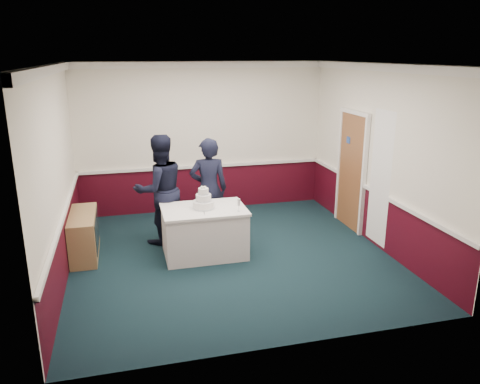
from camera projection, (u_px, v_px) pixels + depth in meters
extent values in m
plane|color=#12262C|center=(231.00, 256.00, 7.55)|extent=(5.00, 5.00, 0.00)
cube|color=white|center=(203.00, 138.00, 9.42)|extent=(5.00, 0.05, 3.00)
cube|color=white|center=(59.00, 176.00, 6.53)|extent=(0.05, 5.00, 3.00)
cube|color=white|center=(377.00, 157.00, 7.71)|extent=(0.05, 5.00, 3.00)
cube|color=white|center=(230.00, 66.00, 6.70)|extent=(5.00, 5.00, 0.05)
cube|color=#410815|center=(204.00, 188.00, 9.72)|extent=(5.00, 0.02, 0.90)
cube|color=white|center=(203.00, 166.00, 9.58)|extent=(4.98, 0.05, 0.06)
cube|color=white|center=(201.00, 65.00, 9.00)|extent=(5.00, 0.08, 0.12)
cube|color=olive|center=(352.00, 172.00, 8.58)|extent=(0.05, 0.90, 2.10)
cube|color=#234799|center=(348.00, 140.00, 8.55)|extent=(0.01, 0.12, 0.12)
cube|color=white|center=(380.00, 179.00, 7.55)|extent=(0.02, 0.60, 2.20)
cube|color=#A17A4E|center=(84.00, 235.00, 7.49)|extent=(0.40, 1.20, 0.70)
cube|color=black|center=(97.00, 231.00, 7.53)|extent=(0.01, 1.00, 0.50)
cube|color=white|center=(204.00, 232.00, 7.51)|extent=(1.28, 0.88, 0.76)
cube|color=white|center=(204.00, 209.00, 7.40)|extent=(1.32, 0.92, 0.04)
cylinder|color=white|center=(204.00, 205.00, 7.38)|extent=(0.34, 0.34, 0.12)
cylinder|color=silver|center=(204.00, 207.00, 7.39)|extent=(0.35, 0.35, 0.03)
cylinder|color=white|center=(204.00, 198.00, 7.34)|extent=(0.24, 0.24, 0.11)
cylinder|color=silver|center=(204.00, 200.00, 7.36)|extent=(0.25, 0.25, 0.02)
cylinder|color=white|center=(203.00, 191.00, 7.31)|extent=(0.16, 0.16, 0.10)
cylinder|color=silver|center=(203.00, 194.00, 7.32)|extent=(0.17, 0.17, 0.02)
sphere|color=#EDE5C9|center=(203.00, 187.00, 7.29)|extent=(0.03, 0.03, 0.03)
sphere|color=#EDE5C9|center=(205.00, 187.00, 7.31)|extent=(0.03, 0.03, 0.03)
sphere|color=#EDE5C9|center=(202.00, 187.00, 7.31)|extent=(0.03, 0.03, 0.03)
sphere|color=#EDE5C9|center=(205.00, 187.00, 7.28)|extent=(0.03, 0.03, 0.03)
sphere|color=#EDE5C9|center=(202.00, 188.00, 7.28)|extent=(0.03, 0.03, 0.03)
cube|color=silver|center=(204.00, 212.00, 7.20)|extent=(0.04, 0.22, 0.00)
cylinder|color=silver|center=(239.00, 211.00, 7.25)|extent=(0.05, 0.05, 0.01)
cylinder|color=silver|center=(239.00, 208.00, 7.24)|extent=(0.01, 0.01, 0.09)
cylinder|color=silver|center=(239.00, 202.00, 7.21)|extent=(0.04, 0.04, 0.11)
imported|color=black|center=(160.00, 190.00, 7.88)|extent=(1.08, 0.95, 1.87)
imported|color=black|center=(209.00, 189.00, 8.06)|extent=(0.69, 0.48, 1.79)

